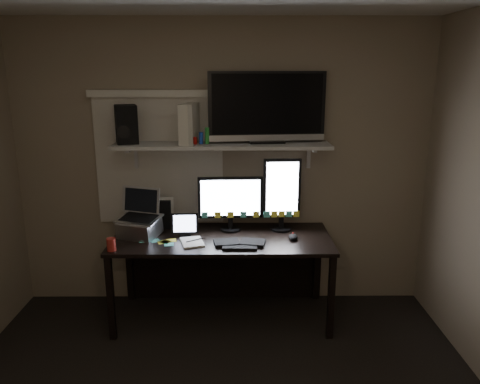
{
  "coord_description": "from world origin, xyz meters",
  "views": [
    {
      "loc": [
        0.13,
        -2.22,
        2.07
      ],
      "look_at": [
        0.15,
        1.25,
        1.16
      ],
      "focal_mm": 35.0,
      "sensor_mm": 36.0,
      "label": 1
    }
  ],
  "objects_px": {
    "tablet": "(185,224)",
    "tv": "(267,108)",
    "cup": "(111,244)",
    "mouse": "(293,237)",
    "monitor_landscape": "(230,203)",
    "speaker": "(126,124)",
    "keyboard": "(240,243)",
    "monitor_portrait": "(282,194)",
    "desk": "(223,251)",
    "laptop": "(139,214)",
    "game_console": "(189,124)"
  },
  "relations": [
    {
      "from": "tablet",
      "to": "tv",
      "type": "xyz_separation_m",
      "value": [
        0.68,
        0.21,
        0.94
      ]
    },
    {
      "from": "tablet",
      "to": "cup",
      "type": "relative_size",
      "value": 2.22
    },
    {
      "from": "mouse",
      "to": "monitor_landscape",
      "type": "bearing_deg",
      "value": 159.24
    },
    {
      "from": "mouse",
      "to": "tablet",
      "type": "distance_m",
      "value": 0.9
    },
    {
      "from": "speaker",
      "to": "keyboard",
      "type": "bearing_deg",
      "value": -39.78
    },
    {
      "from": "keyboard",
      "to": "tablet",
      "type": "xyz_separation_m",
      "value": [
        -0.45,
        0.2,
        0.08
      ]
    },
    {
      "from": "monitor_portrait",
      "to": "tv",
      "type": "height_order",
      "value": "tv"
    },
    {
      "from": "desk",
      "to": "monitor_portrait",
      "type": "height_order",
      "value": "monitor_portrait"
    },
    {
      "from": "monitor_landscape",
      "to": "monitor_portrait",
      "type": "height_order",
      "value": "monitor_portrait"
    },
    {
      "from": "tv",
      "to": "mouse",
      "type": "bearing_deg",
      "value": -61.11
    },
    {
      "from": "tablet",
      "to": "laptop",
      "type": "bearing_deg",
      "value": -179.91
    },
    {
      "from": "keyboard",
      "to": "tablet",
      "type": "height_order",
      "value": "tablet"
    },
    {
      "from": "desk",
      "to": "tv",
      "type": "distance_m",
      "value": 1.28
    },
    {
      "from": "mouse",
      "to": "tablet",
      "type": "relative_size",
      "value": 0.51
    },
    {
      "from": "tablet",
      "to": "tv",
      "type": "distance_m",
      "value": 1.18
    },
    {
      "from": "mouse",
      "to": "game_console",
      "type": "height_order",
      "value": "game_console"
    },
    {
      "from": "game_console",
      "to": "tablet",
      "type": "bearing_deg",
      "value": -90.37
    },
    {
      "from": "tv",
      "to": "speaker",
      "type": "height_order",
      "value": "tv"
    },
    {
      "from": "tablet",
      "to": "cup",
      "type": "distance_m",
      "value": 0.63
    },
    {
      "from": "monitor_portrait",
      "to": "laptop",
      "type": "bearing_deg",
      "value": -175.41
    },
    {
      "from": "cup",
      "to": "tablet",
      "type": "bearing_deg",
      "value": 32.32
    },
    {
      "from": "speaker",
      "to": "desk",
      "type": "bearing_deg",
      "value": -24.51
    },
    {
      "from": "monitor_portrait",
      "to": "speaker",
      "type": "xyz_separation_m",
      "value": [
        -1.29,
        0.04,
        0.59
      ]
    },
    {
      "from": "desk",
      "to": "speaker",
      "type": "relative_size",
      "value": 5.73
    },
    {
      "from": "cup",
      "to": "tv",
      "type": "relative_size",
      "value": 0.1
    },
    {
      "from": "desk",
      "to": "monitor_landscape",
      "type": "bearing_deg",
      "value": 36.72
    },
    {
      "from": "desk",
      "to": "keyboard",
      "type": "bearing_deg",
      "value": -63.1
    },
    {
      "from": "cup",
      "to": "tv",
      "type": "distance_m",
      "value": 1.65
    },
    {
      "from": "monitor_portrait",
      "to": "mouse",
      "type": "bearing_deg",
      "value": -75.02
    },
    {
      "from": "monitor_landscape",
      "to": "monitor_portrait",
      "type": "distance_m",
      "value": 0.44
    },
    {
      "from": "keyboard",
      "to": "tv",
      "type": "height_order",
      "value": "tv"
    },
    {
      "from": "speaker",
      "to": "monitor_portrait",
      "type": "bearing_deg",
      "value": -18.98
    },
    {
      "from": "laptop",
      "to": "desk",
      "type": "bearing_deg",
      "value": 27.03
    },
    {
      "from": "tv",
      "to": "game_console",
      "type": "bearing_deg",
      "value": 179.04
    },
    {
      "from": "desk",
      "to": "cup",
      "type": "xyz_separation_m",
      "value": [
        -0.84,
        -0.42,
        0.23
      ]
    },
    {
      "from": "desk",
      "to": "laptop",
      "type": "height_order",
      "value": "laptop"
    },
    {
      "from": "laptop",
      "to": "tv",
      "type": "height_order",
      "value": "tv"
    },
    {
      "from": "keyboard",
      "to": "tv",
      "type": "distance_m",
      "value": 1.13
    },
    {
      "from": "tablet",
      "to": "tv",
      "type": "bearing_deg",
      "value": 14.42
    },
    {
      "from": "monitor_portrait",
      "to": "cup",
      "type": "bearing_deg",
      "value": -163.52
    },
    {
      "from": "tablet",
      "to": "speaker",
      "type": "xyz_separation_m",
      "value": [
        -0.48,
        0.18,
        0.81
      ]
    },
    {
      "from": "game_console",
      "to": "keyboard",
      "type": "bearing_deg",
      "value": -25.82
    },
    {
      "from": "monitor_landscape",
      "to": "speaker",
      "type": "bearing_deg",
      "value": 174.52
    },
    {
      "from": "tablet",
      "to": "speaker",
      "type": "distance_m",
      "value": 0.96
    },
    {
      "from": "game_console",
      "to": "mouse",
      "type": "bearing_deg",
      "value": -1.14
    },
    {
      "from": "tablet",
      "to": "laptop",
      "type": "height_order",
      "value": "laptop"
    },
    {
      "from": "mouse",
      "to": "keyboard",
      "type": "bearing_deg",
      "value": -162.77
    },
    {
      "from": "desk",
      "to": "tablet",
      "type": "relative_size",
      "value": 8.09
    },
    {
      "from": "mouse",
      "to": "speaker",
      "type": "relative_size",
      "value": 0.36
    },
    {
      "from": "speaker",
      "to": "mouse",
      "type": "bearing_deg",
      "value": -28.68
    }
  ]
}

